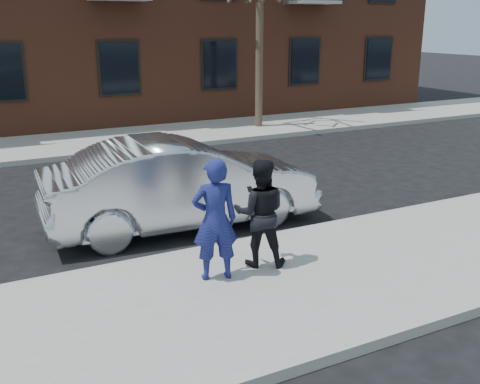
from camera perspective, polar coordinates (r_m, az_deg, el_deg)
ground at (r=9.07m, az=10.92°, el=-7.69°), size 100.00×100.00×0.00m
near_sidewalk at (r=8.87m, az=11.94°, el=-7.82°), size 50.00×3.50×0.15m
near_curb at (r=10.20m, az=5.60°, el=-4.17°), size 50.00×0.10×0.15m
far_sidewalk at (r=18.78m, az=-10.63°, el=5.39°), size 50.00×3.50×0.15m
far_curb at (r=17.10m, az=-8.85°, el=4.36°), size 50.00×0.10×0.15m
silver_sedan at (r=10.51m, az=-5.96°, el=0.86°), size 5.17×2.00×1.68m
man_hoodie at (r=7.95m, az=-2.57°, el=-2.84°), size 0.73×0.58×1.79m
man_peacoat at (r=8.43m, az=2.05°, el=-2.13°), size 1.01×0.93×1.66m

